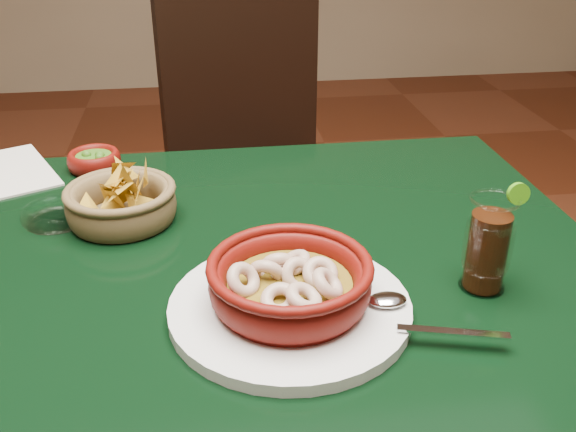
{
  "coord_description": "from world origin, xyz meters",
  "views": [
    {
      "loc": [
        0.03,
        -0.8,
        1.22
      ],
      "look_at": [
        0.14,
        -0.02,
        0.81
      ],
      "focal_mm": 40.0,
      "sensor_mm": 36.0,
      "label": 1
    }
  ],
  "objects": [
    {
      "name": "dining_chair",
      "position": [
        0.18,
        0.71,
        0.54
      ],
      "size": [
        0.58,
        0.58,
        0.99
      ],
      "color": "black",
      "rests_on": "ground"
    },
    {
      "name": "cola_drink",
      "position": [
        0.38,
        -0.14,
        0.81
      ],
      "size": [
        0.13,
        0.13,
        0.15
      ],
      "color": "white",
      "rests_on": "dining_table"
    },
    {
      "name": "dining_table",
      "position": [
        0.0,
        0.0,
        0.65
      ],
      "size": [
        1.2,
        0.8,
        0.75
      ],
      "color": "black",
      "rests_on": "ground"
    },
    {
      "name": "chip_basket",
      "position": [
        -0.1,
        0.11,
        0.78
      ],
      "size": [
        0.2,
        0.2,
        0.12
      ],
      "color": "brown",
      "rests_on": "dining_table"
    },
    {
      "name": "shrimp_plate",
      "position": [
        0.12,
        -0.16,
        0.79
      ],
      "size": [
        0.39,
        0.3,
        0.08
      ],
      "color": "silver",
      "rests_on": "dining_table"
    },
    {
      "name": "guacamole_ramekin",
      "position": [
        -0.17,
        0.33,
        0.77
      ],
      "size": [
        0.12,
        0.12,
        0.04
      ],
      "color": "#530A06",
      "rests_on": "dining_table"
    },
    {
      "name": "glass_ashtray",
      "position": [
        -0.21,
        0.12,
        0.76
      ],
      "size": [
        0.11,
        0.11,
        0.03
      ],
      "color": "white",
      "rests_on": "dining_table"
    }
  ]
}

